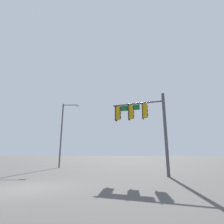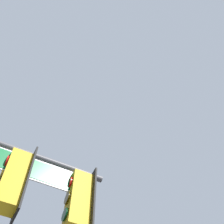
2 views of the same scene
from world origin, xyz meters
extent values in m
cube|color=black|center=(-2.87, -7.07, 4.86)|extent=(0.05, 0.52, 1.30)
cube|color=#B79314|center=(-3.06, -7.07, 4.86)|extent=(0.37, 0.33, 1.10)
cylinder|color=#B79314|center=(-3.06, -7.07, 5.47)|extent=(0.04, 0.04, 0.12)
cylinder|color=red|center=(-3.26, -7.08, 5.19)|extent=(0.04, 0.22, 0.22)
cylinder|color=#392D05|center=(-3.26, -7.08, 4.86)|extent=(0.04, 0.22, 0.22)
cube|color=black|center=(-1.75, -7.03, 4.86)|extent=(0.05, 0.52, 1.30)
cube|color=#B79314|center=(-1.94, -7.03, 4.86)|extent=(0.37, 0.33, 1.10)
cylinder|color=#B79314|center=(-1.94, -7.03, 5.47)|extent=(0.04, 0.04, 0.12)
cylinder|color=red|center=(-2.14, -7.04, 5.19)|extent=(0.04, 0.22, 0.22)
cylinder|color=#392D05|center=(-2.14, -7.04, 4.86)|extent=(0.04, 0.22, 0.22)
cylinder|color=black|center=(-2.14, -7.04, 4.53)|extent=(0.04, 0.22, 0.22)
cube|color=#0F602D|center=(-2.74, -7.06, 5.22)|extent=(2.04, 0.11, 0.41)
cube|color=white|center=(-2.74, -7.06, 5.22)|extent=(2.10, 0.10, 0.47)
camera|label=1|loc=(-7.06, 6.21, 1.49)|focal=28.00mm
camera|label=2|loc=(-3.16, -11.09, 1.39)|focal=50.00mm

